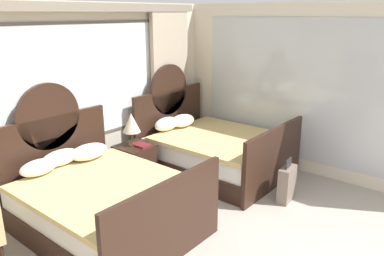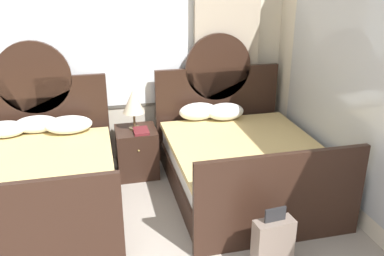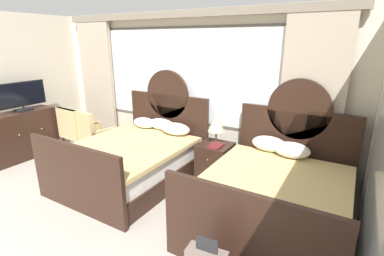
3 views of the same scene
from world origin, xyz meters
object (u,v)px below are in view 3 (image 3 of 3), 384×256
Objects in this scene: nightstand_between_beds at (215,162)px; armchair_by_window_centre at (76,129)px; armchair_by_window_right at (76,129)px; bed_near_mirror at (275,196)px; book_on_nightstand at (216,146)px; tv_flatscreen at (22,96)px; table_lamp_on_nightstand at (216,123)px; dresser_minibar at (13,137)px; armchair_by_window_left at (93,133)px; bed_near_window at (134,158)px.

nightstand_between_beds is 3.01m from armchair_by_window_centre.
nightstand_between_beds is 0.66× the size of armchair_by_window_right.
armchair_by_window_centre is (-4.14, 0.36, 0.11)m from bed_near_mirror.
bed_near_mirror reaches higher than armchair_by_window_right.
armchair_by_window_right is at bearing -176.07° from book_on_nightstand.
armchair_by_window_right is (0.60, 0.65, -0.72)m from tv_flatscreen.
table_lamp_on_nightstand reaches higher than dresser_minibar.
book_on_nightstand is 2.58m from armchair_by_window_left.
armchair_by_window_centre is at bearing 47.25° from tv_flatscreen.
armchair_by_window_right reaches higher than dresser_minibar.
armchair_by_window_right is (-4.14, 0.36, 0.11)m from bed_near_mirror.
armchair_by_window_centre and armchair_by_window_right have the same top height.
armchair_by_window_left reaches higher than dresser_minibar.
table_lamp_on_nightstand is at bearing 115.50° from book_on_nightstand.
bed_near_mirror reaches higher than nightstand_between_beds.
table_lamp_on_nightstand is at bearing 6.48° from armchair_by_window_centre.
bed_near_window reaches higher than table_lamp_on_nightstand.
table_lamp_on_nightstand is at bearing 31.15° from bed_near_window.
bed_near_window is 2.29m from bed_near_mirror.
bed_near_window is at bearing -155.07° from book_on_nightstand.
table_lamp_on_nightstand is 2.58m from armchair_by_window_left.
bed_near_window is 1.35m from book_on_nightstand.
armchair_by_window_centre is at bearing -176.08° from book_on_nightstand.
armchair_by_window_right is at bearing -3.86° from armchair_by_window_centre.
tv_flatscreen reaches higher than armchair_by_window_right.
book_on_nightstand is 3.06m from armchair_by_window_right.
dresser_minibar is 1.70× the size of armchair_by_window_right.
bed_near_window is at bearing -150.12° from nightstand_between_beds.
tv_flatscreen is (-4.74, -0.29, 0.83)m from bed_near_mirror.
tv_flatscreen is at bearing 84.83° from dresser_minibar.
bed_near_mirror is 1.36× the size of dresser_minibar.
bed_near_window is at bearing 13.19° from dresser_minibar.
table_lamp_on_nightstand reaches higher than armchair_by_window_right.
tv_flatscreen is 0.98× the size of armchair_by_window_right.
dresser_minibar is 1.44m from armchair_by_window_left.
book_on_nightstand is at bearing 152.51° from bed_near_mirror.
table_lamp_on_nightstand is 0.56× the size of tv_flatscreen.
bed_near_mirror reaches higher than armchair_by_window_left.
bed_near_mirror reaches higher than book_on_nightstand.
tv_flatscreen is at bearing -166.79° from book_on_nightstand.
armchair_by_window_right is (-1.84, 0.35, 0.10)m from bed_near_window.
bed_near_window reaches higher than armchair_by_window_left.
armchair_by_window_left is at bearing 31.02° from tv_flatscreen.
armchair_by_window_left is at bearing 0.09° from armchair_by_window_centre.
book_on_nightstand is 3.79m from tv_flatscreen.
nightstand_between_beds is 0.66m from table_lamp_on_nightstand.
bed_near_mirror is 4.24× the size of table_lamp_on_nightstand.
bed_near_mirror is at bearing -4.95° from armchair_by_window_centre.
book_on_nightstand is at bearing 13.21° from tv_flatscreen.
book_on_nightstand is 0.28× the size of armchair_by_window_centre.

